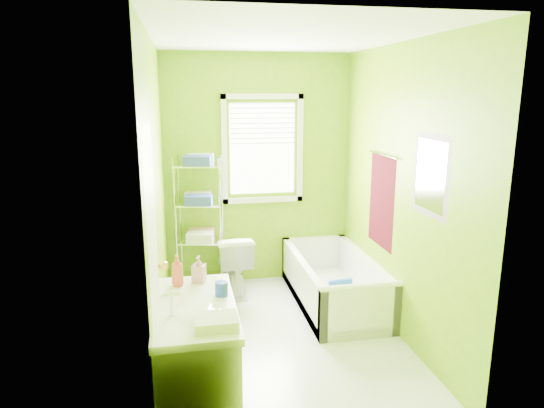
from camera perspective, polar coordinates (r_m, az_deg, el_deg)
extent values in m
plane|color=silver|center=(4.58, 1.35, -15.36)|extent=(2.90, 2.90, 0.00)
cube|color=#699507|center=(5.52, -1.66, 3.90)|extent=(2.10, 0.04, 2.60)
cube|color=#699507|center=(2.77, 7.66, -5.56)|extent=(2.10, 0.04, 2.60)
cube|color=#699507|center=(4.04, -13.29, 0.16)|extent=(0.04, 2.90, 2.60)
cube|color=#699507|center=(4.45, 14.79, 1.25)|extent=(0.04, 2.90, 2.60)
cube|color=white|center=(4.05, 1.56, 19.04)|extent=(2.10, 2.90, 0.04)
cube|color=white|center=(5.49, -1.14, 6.48)|extent=(0.74, 0.01, 1.01)
cube|color=white|center=(5.56, -1.08, 0.51)|extent=(0.92, 0.05, 0.06)
cube|color=white|center=(5.43, -1.13, 12.55)|extent=(0.92, 0.05, 0.06)
cube|color=white|center=(5.41, -5.63, 6.34)|extent=(0.06, 0.05, 1.22)
cube|color=white|center=(5.55, 3.31, 6.54)|extent=(0.06, 0.05, 1.22)
cube|color=white|center=(5.44, -1.11, 9.49)|extent=(0.72, 0.02, 0.50)
cube|color=white|center=(3.17, -13.58, -9.12)|extent=(0.02, 0.80, 2.00)
sphere|color=gold|center=(3.48, -12.68, -7.07)|extent=(0.07, 0.07, 0.07)
cube|color=#460811|center=(4.79, 12.77, 0.34)|extent=(0.02, 0.58, 0.90)
cylinder|color=silver|center=(4.71, 12.87, 5.68)|extent=(0.02, 0.62, 0.02)
cube|color=#CC5972|center=(3.92, 18.23, 3.19)|extent=(0.02, 0.54, 0.64)
cube|color=white|center=(3.92, 18.13, 3.19)|extent=(0.01, 0.44, 0.54)
cube|color=white|center=(5.26, 7.19, -10.87)|extent=(0.76, 1.63, 0.11)
cube|color=white|center=(5.10, 3.52, -9.26)|extent=(0.08, 1.63, 0.49)
cube|color=white|center=(5.29, 10.83, -8.60)|extent=(0.08, 1.63, 0.49)
cube|color=white|center=(4.51, 10.30, -12.52)|extent=(0.76, 0.08, 0.49)
cube|color=white|center=(5.88, 4.95, -6.17)|extent=(0.76, 0.08, 0.49)
cylinder|color=white|center=(4.41, 10.43, -9.65)|extent=(0.76, 0.08, 0.08)
cylinder|color=blue|center=(4.88, 8.66, -11.80)|extent=(0.34, 0.34, 0.06)
cylinder|color=#E8FF1A|center=(4.86, 8.69, -11.21)|extent=(0.32, 0.32, 0.05)
cube|color=blue|center=(4.94, 8.03, -10.04)|extent=(0.25, 0.07, 0.22)
imported|color=white|center=(5.38, -4.59, -6.96)|extent=(0.41, 0.68, 0.68)
cube|color=white|center=(3.54, -8.81, -17.78)|extent=(0.51, 1.02, 0.74)
cube|color=white|center=(3.36, -9.05, -11.98)|extent=(0.54, 1.05, 0.05)
ellipsoid|color=white|center=(3.24, -8.61, -13.08)|extent=(0.35, 0.46, 0.12)
cylinder|color=silver|center=(3.19, -11.74, -11.58)|extent=(0.03, 0.03, 0.16)
cylinder|color=silver|center=(3.17, -11.80, -10.43)|extent=(0.12, 0.02, 0.02)
imported|color=#D0483D|center=(3.63, -11.08, -7.69)|extent=(0.11, 0.11, 0.23)
imported|color=#BE7B8E|center=(3.68, -8.61, -7.58)|extent=(0.12, 0.12, 0.20)
cylinder|color=#1B36B1|center=(3.44, -5.97, -9.88)|extent=(0.09, 0.09, 0.10)
cube|color=silver|center=(3.03, -6.57, -13.62)|extent=(0.26, 0.21, 0.07)
cylinder|color=silver|center=(5.31, -11.25, -2.79)|extent=(0.02, 0.02, 1.50)
cylinder|color=silver|center=(5.58, -10.74, -1.98)|extent=(0.02, 0.02, 1.50)
cylinder|color=silver|center=(5.24, -6.10, -2.79)|extent=(0.02, 0.02, 1.50)
cylinder|color=silver|center=(5.52, -5.85, -1.98)|extent=(0.02, 0.02, 1.50)
cube|color=silver|center=(5.60, -8.28, -8.42)|extent=(0.54, 0.39, 0.02)
cube|color=silver|center=(5.46, -8.43, -4.28)|extent=(0.54, 0.39, 0.02)
cube|color=silver|center=(5.35, -8.58, 0.05)|extent=(0.54, 0.39, 0.02)
cube|color=silver|center=(5.27, -8.73, 4.54)|extent=(0.54, 0.39, 0.02)
cube|color=#2A4097|center=(5.17, -8.78, 5.05)|extent=(0.31, 0.23, 0.10)
cube|color=silver|center=(5.37, -8.35, 5.36)|extent=(0.31, 0.23, 0.10)
cube|color=#2A4097|center=(5.24, -8.63, 0.47)|extent=(0.31, 0.23, 0.10)
cube|color=#D5C782|center=(5.45, -8.68, 0.94)|extent=(0.31, 0.23, 0.10)
cube|color=silver|center=(5.37, -8.49, -3.90)|extent=(0.31, 0.23, 0.10)
cube|color=#EBA0B4|center=(5.56, -8.24, -3.31)|extent=(0.31, 0.23, 0.10)
cube|color=#EBA0B4|center=(5.52, -5.76, -6.87)|extent=(0.07, 0.26, 0.47)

